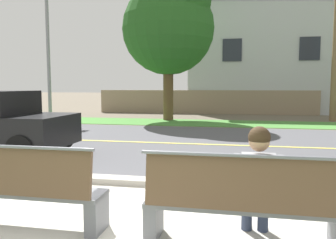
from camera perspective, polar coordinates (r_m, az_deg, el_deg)
name	(u,v)px	position (r m, az deg, el deg)	size (l,w,h in m)	color
ground_plane	(198,136)	(11.18, 5.00, -2.86)	(140.00, 140.00, 0.00)	#665B4C
sidewalk_pavement	(123,237)	(3.95, -7.57, -19.04)	(44.00, 3.60, 0.01)	beige
curb_edge	(161,183)	(5.70, -1.19, -10.62)	(44.00, 0.30, 0.11)	#ADA89E
street_asphalt	(192,144)	(9.71, 4.06, -4.13)	(52.00, 8.00, 0.01)	#515156
road_centre_line	(192,144)	(9.71, 4.06, -4.11)	(48.00, 0.14, 0.01)	#E0CC4C
far_verge_grass	(207,123)	(15.23, 6.65, -0.58)	(48.00, 2.80, 0.02)	#478438
bench_left	(17,190)	(4.35, -24.04, -10.71)	(2.03, 0.48, 1.01)	slate
bench_right	(243,204)	(3.60, 12.49, -13.77)	(2.03, 0.48, 1.01)	slate
seated_person_grey	(258,180)	(3.71, 14.84, -9.82)	(0.52, 0.68, 1.25)	#333D56
streetlamp	(50,28)	(17.40, -19.32, 14.34)	(0.24, 2.10, 7.71)	gray
shade_tree_far_left	(171,21)	(16.55, 0.47, 16.18)	(4.36, 4.36, 7.19)	brown
garden_wall	(204,102)	(20.46, 6.13, 2.96)	(13.00, 0.36, 1.40)	gray
house_across_street	(265,54)	(23.73, 16.04, 10.49)	(10.22, 6.91, 7.39)	#B7BCC1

